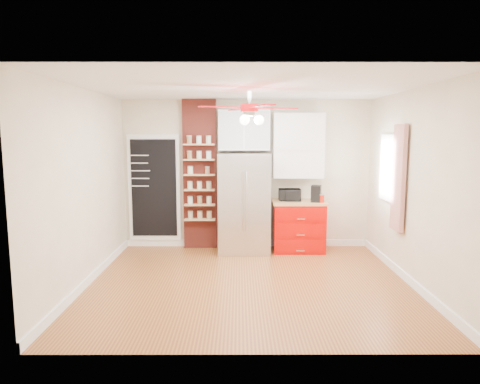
{
  "coord_description": "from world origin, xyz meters",
  "views": [
    {
      "loc": [
        -0.14,
        -5.82,
        2.08
      ],
      "look_at": [
        -0.12,
        0.9,
        1.17
      ],
      "focal_mm": 32.0,
      "sensor_mm": 36.0,
      "label": 1
    }
  ],
  "objects_px": {
    "canister_left": "(321,199)",
    "fridge": "(244,203)",
    "ceiling_fan": "(249,108)",
    "pantry_jar_oats": "(190,170)",
    "red_cabinet": "(298,226)",
    "toaster_oven": "(290,195)",
    "coffee_maker": "(316,194)"
  },
  "relations": [
    {
      "from": "ceiling_fan",
      "to": "fridge",
      "type": "bearing_deg",
      "value": 91.76
    },
    {
      "from": "toaster_oven",
      "to": "coffee_maker",
      "type": "bearing_deg",
      "value": -15.34
    },
    {
      "from": "red_cabinet",
      "to": "coffee_maker",
      "type": "distance_m",
      "value": 0.67
    },
    {
      "from": "fridge",
      "to": "coffee_maker",
      "type": "relative_size",
      "value": 6.05
    },
    {
      "from": "toaster_oven",
      "to": "coffee_maker",
      "type": "relative_size",
      "value": 1.33
    },
    {
      "from": "coffee_maker",
      "to": "canister_left",
      "type": "height_order",
      "value": "coffee_maker"
    },
    {
      "from": "red_cabinet",
      "to": "canister_left",
      "type": "relative_size",
      "value": 7.03
    },
    {
      "from": "fridge",
      "to": "ceiling_fan",
      "type": "relative_size",
      "value": 1.25
    },
    {
      "from": "fridge",
      "to": "toaster_oven",
      "type": "xyz_separation_m",
      "value": [
        0.81,
        0.1,
        0.13
      ]
    },
    {
      "from": "fridge",
      "to": "ceiling_fan",
      "type": "bearing_deg",
      "value": -88.24
    },
    {
      "from": "red_cabinet",
      "to": "ceiling_fan",
      "type": "xyz_separation_m",
      "value": [
        -0.92,
        -1.68,
        1.97
      ]
    },
    {
      "from": "fridge",
      "to": "toaster_oven",
      "type": "relative_size",
      "value": 4.57
    },
    {
      "from": "fridge",
      "to": "pantry_jar_oats",
      "type": "distance_m",
      "value": 1.13
    },
    {
      "from": "red_cabinet",
      "to": "pantry_jar_oats",
      "type": "distance_m",
      "value": 2.17
    },
    {
      "from": "canister_left",
      "to": "fridge",
      "type": "bearing_deg",
      "value": 175.54
    },
    {
      "from": "toaster_oven",
      "to": "pantry_jar_oats",
      "type": "distance_m",
      "value": 1.83
    },
    {
      "from": "ceiling_fan",
      "to": "coffee_maker",
      "type": "bearing_deg",
      "value": 52.85
    },
    {
      "from": "toaster_oven",
      "to": "coffee_maker",
      "type": "height_order",
      "value": "coffee_maker"
    },
    {
      "from": "red_cabinet",
      "to": "pantry_jar_oats",
      "type": "relative_size",
      "value": 7.19
    },
    {
      "from": "coffee_maker",
      "to": "canister_left",
      "type": "relative_size",
      "value": 2.16
    },
    {
      "from": "toaster_oven",
      "to": "red_cabinet",
      "type": "bearing_deg",
      "value": -17.34
    },
    {
      "from": "toaster_oven",
      "to": "canister_left",
      "type": "height_order",
      "value": "toaster_oven"
    },
    {
      "from": "fridge",
      "to": "red_cabinet",
      "type": "distance_m",
      "value": 1.06
    },
    {
      "from": "red_cabinet",
      "to": "toaster_oven",
      "type": "relative_size",
      "value": 2.45
    },
    {
      "from": "fridge",
      "to": "canister_left",
      "type": "relative_size",
      "value": 13.1
    },
    {
      "from": "ceiling_fan",
      "to": "coffee_maker",
      "type": "distance_m",
      "value": 2.44
    },
    {
      "from": "canister_left",
      "to": "coffee_maker",
      "type": "bearing_deg",
      "value": 133.61
    },
    {
      "from": "ceiling_fan",
      "to": "toaster_oven",
      "type": "distance_m",
      "value": 2.36
    },
    {
      "from": "ceiling_fan",
      "to": "red_cabinet",
      "type": "bearing_deg",
      "value": 61.29
    },
    {
      "from": "toaster_oven",
      "to": "canister_left",
      "type": "xyz_separation_m",
      "value": [
        0.53,
        -0.2,
        -0.04
      ]
    },
    {
      "from": "canister_left",
      "to": "pantry_jar_oats",
      "type": "height_order",
      "value": "pantry_jar_oats"
    },
    {
      "from": "fridge",
      "to": "canister_left",
      "type": "bearing_deg",
      "value": -4.46
    }
  ]
}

